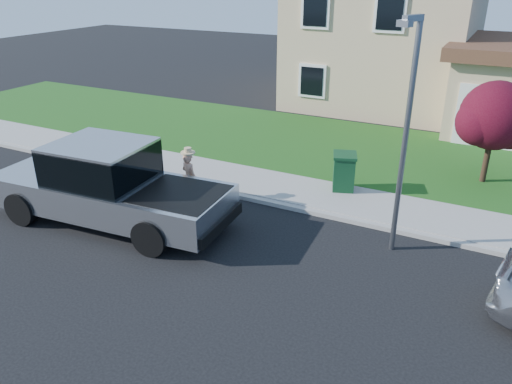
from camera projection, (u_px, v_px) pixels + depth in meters
ground at (208, 247)px, 12.22m from camera, size 80.00×80.00×0.00m
curb at (292, 207)px, 14.13m from camera, size 40.00×0.20×0.12m
sidewalk at (307, 193)px, 15.02m from camera, size 40.00×2.00×0.15m
lawn at (352, 150)px, 18.68m from camera, size 40.00×7.00×0.10m
house at (413, 40)px, 23.67m from camera, size 14.00×11.30×6.85m
pickup_truck at (108, 186)px, 13.09m from camera, size 6.81×2.79×2.19m
woman at (189, 177)px, 14.24m from camera, size 0.65×0.52×1.69m
ornamental_tree at (496, 119)px, 14.96m from camera, size 2.30×2.08×3.16m
trash_bin at (344, 171)px, 14.90m from camera, size 0.90×0.96×1.11m
street_lamp at (405, 127)px, 10.87m from camera, size 0.43×0.70×5.42m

